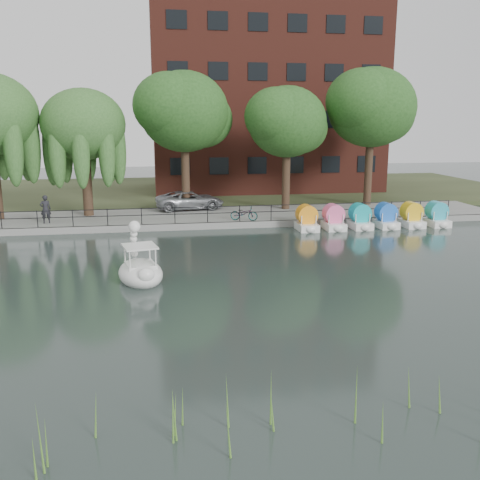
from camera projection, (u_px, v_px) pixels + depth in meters
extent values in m
plane|color=#37433F|center=(244.00, 297.00, 20.24)|extent=(120.00, 120.00, 0.00)
cube|color=gray|center=(203.00, 218.00, 35.60)|extent=(40.00, 6.00, 0.40)
cube|color=gray|center=(208.00, 226.00, 32.76)|extent=(40.00, 0.25, 0.40)
cube|color=#47512D|center=(189.00, 191.00, 49.08)|extent=(60.00, 22.00, 0.36)
cylinder|color=black|center=(207.00, 207.00, 32.70)|extent=(32.00, 0.04, 0.04)
cylinder|color=black|center=(208.00, 213.00, 32.79)|extent=(32.00, 0.04, 0.04)
cylinder|color=black|center=(208.00, 214.00, 32.80)|extent=(0.05, 0.05, 1.00)
cube|color=#4C1E16|center=(264.00, 88.00, 48.18)|extent=(20.00, 10.00, 18.00)
cylinder|color=#473323|center=(87.00, 187.00, 34.91)|extent=(0.60, 0.60, 3.80)
ellipsoid|color=#4B803A|center=(83.00, 124.00, 34.04)|extent=(5.32, 5.32, 4.52)
cylinder|color=#473323|center=(186.00, 178.00, 36.83)|extent=(0.60, 0.60, 4.50)
ellipsoid|color=#376A28|center=(184.00, 112.00, 35.85)|extent=(6.00, 6.00, 5.10)
cylinder|color=#473323|center=(286.00, 180.00, 37.51)|extent=(0.60, 0.60, 4.05)
ellipsoid|color=#376A28|center=(287.00, 122.00, 36.63)|extent=(5.40, 5.40, 4.59)
cylinder|color=#473323|center=(368.00, 173.00, 39.42)|extent=(0.60, 0.60, 4.72)
ellipsoid|color=#376A28|center=(372.00, 107.00, 38.40)|extent=(6.30, 6.30, 5.36)
imported|color=gray|center=(190.00, 199.00, 37.42)|extent=(3.20, 5.72, 1.51)
imported|color=gray|center=(244.00, 213.00, 33.37)|extent=(1.15, 1.82, 1.00)
imported|color=black|center=(45.00, 207.00, 32.38)|extent=(0.80, 0.63, 1.98)
ellipsoid|color=white|center=(141.00, 274.00, 22.17)|extent=(2.32, 3.12, 0.63)
cube|color=white|center=(141.00, 267.00, 22.01)|extent=(1.38, 1.46, 0.31)
cube|color=white|center=(140.00, 246.00, 21.87)|extent=(1.57, 1.65, 0.06)
ellipsoid|color=white|center=(146.00, 275.00, 21.03)|extent=(0.75, 0.64, 0.58)
sphere|color=white|center=(134.00, 226.00, 22.62)|extent=(0.50, 0.50, 0.50)
cone|color=black|center=(133.00, 226.00, 22.93)|extent=(0.26, 0.31, 0.21)
cylinder|color=yellow|center=(134.00, 226.00, 22.80)|extent=(0.29, 0.16, 0.27)
cube|color=white|center=(307.00, 227.00, 32.42)|extent=(1.15, 1.70, 0.44)
cylinder|color=orange|center=(307.00, 215.00, 32.36)|extent=(0.90, 1.20, 0.90)
cube|color=white|center=(334.00, 226.00, 32.69)|extent=(1.15, 1.70, 0.44)
cylinder|color=pink|center=(333.00, 214.00, 32.63)|extent=(0.90, 1.20, 0.90)
cube|color=white|center=(360.00, 225.00, 32.96)|extent=(1.15, 1.70, 0.44)
cylinder|color=#14A8B1|center=(360.00, 213.00, 32.90)|extent=(0.90, 1.20, 0.90)
cube|color=white|center=(386.00, 224.00, 33.23)|extent=(1.15, 1.70, 0.44)
cylinder|color=blue|center=(386.00, 212.00, 33.17)|extent=(0.90, 1.20, 0.90)
cube|color=white|center=(411.00, 223.00, 33.50)|extent=(1.15, 1.70, 0.44)
cylinder|color=yellow|center=(411.00, 212.00, 33.44)|extent=(0.90, 1.20, 0.90)
cube|color=white|center=(437.00, 222.00, 33.77)|extent=(1.15, 1.70, 0.44)
cylinder|color=#29A4BB|center=(437.00, 211.00, 33.71)|extent=(0.90, 1.20, 0.90)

